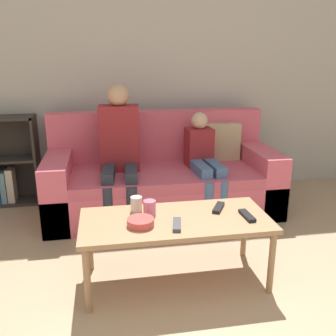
# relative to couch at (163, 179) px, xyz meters

# --- Properties ---
(wall_back) EXTENTS (12.00, 0.06, 2.60)m
(wall_back) POSITION_rel_couch_xyz_m (-0.11, 0.58, 1.01)
(wall_back) COLOR #B7B2A8
(wall_back) RESTS_ON ground_plane
(couch) EXTENTS (2.07, 0.89, 0.89)m
(couch) POSITION_rel_couch_xyz_m (0.00, 0.00, 0.00)
(couch) COLOR #DB5B70
(couch) RESTS_ON ground_plane
(coffee_table) EXTENTS (1.18, 0.54, 0.44)m
(coffee_table) POSITION_rel_couch_xyz_m (-0.11, -1.19, 0.11)
(coffee_table) COLOR #A87F56
(coffee_table) RESTS_ON ground_plane
(person_adult) EXTENTS (0.36, 0.64, 1.18)m
(person_adult) POSITION_rel_couch_xyz_m (-0.39, -0.09, 0.38)
(person_adult) COLOR #282D38
(person_adult) RESTS_ON ground_plane
(person_child) EXTENTS (0.27, 0.63, 0.91)m
(person_child) POSITION_rel_couch_xyz_m (0.35, -0.14, 0.22)
(person_child) COLOR #476693
(person_child) RESTS_ON ground_plane
(cup_near) EXTENTS (0.08, 0.08, 0.10)m
(cup_near) POSITION_rel_couch_xyz_m (-0.26, -1.11, 0.20)
(cup_near) COLOR pink
(cup_near) RESTS_ON coffee_table
(cup_far) EXTENTS (0.08, 0.08, 0.10)m
(cup_far) POSITION_rel_couch_xyz_m (-0.34, -1.03, 0.20)
(cup_far) COLOR silver
(cup_far) RESTS_ON coffee_table
(tv_remote_0) EXTENTS (0.08, 0.18, 0.02)m
(tv_remote_0) POSITION_rel_couch_xyz_m (-0.12, -1.30, 0.16)
(tv_remote_0) COLOR #47474C
(tv_remote_0) RESTS_ON coffee_table
(tv_remote_1) EXTENTS (0.06, 0.17, 0.02)m
(tv_remote_1) POSITION_rel_couch_xyz_m (0.34, -1.25, 0.16)
(tv_remote_1) COLOR black
(tv_remote_1) RESTS_ON coffee_table
(tv_remote_2) EXTENTS (0.12, 0.17, 0.02)m
(tv_remote_2) POSITION_rel_couch_xyz_m (0.20, -1.10, 0.16)
(tv_remote_2) COLOR black
(tv_remote_2) RESTS_ON coffee_table
(snack_bowl) EXTENTS (0.16, 0.16, 0.05)m
(snack_bowl) POSITION_rel_couch_xyz_m (-0.33, -1.26, 0.17)
(snack_bowl) COLOR #DB4C47
(snack_bowl) RESTS_ON coffee_table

